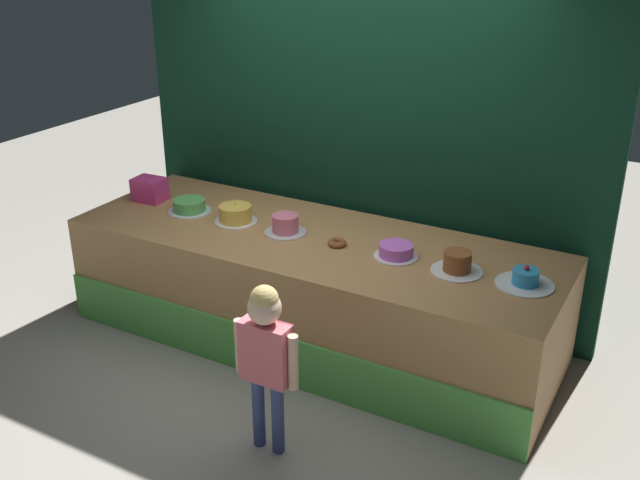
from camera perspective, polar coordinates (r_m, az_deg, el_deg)
The scene contains 12 objects.
ground_plane at distance 4.88m, azimuth -3.92°, elevation -10.53°, with size 12.00×12.00×0.00m, color gray.
stage_platform at distance 5.10m, azimuth -0.57°, elevation -3.82°, with size 3.35×1.17×0.77m.
curtain_backdrop at distance 5.26m, azimuth 3.11°, elevation 10.68°, with size 3.58×0.08×3.12m, color black.
child_figure at distance 3.95m, azimuth -4.20°, elevation -8.22°, with size 0.39×0.18×1.02m.
pink_box at distance 5.71m, azimuth -13.00°, elevation 3.82°, with size 0.23×0.18×0.17m, color #E03889.
donut at distance 4.81m, azimuth 1.33°, elevation -0.21°, with size 0.12×0.12×0.04m, color brown.
cake_far_left at distance 5.44m, azimuth -10.04°, elevation 2.59°, with size 0.31×0.31×0.09m.
cake_left at distance 5.21m, azimuth -6.53°, elevation 1.98°, with size 0.30×0.30×0.18m.
cake_center_left at distance 5.00m, azimuth -2.69°, elevation 1.17°, with size 0.29×0.29×0.13m.
cake_center_right at distance 4.67m, azimuth 5.89°, elevation -0.87°, with size 0.28×0.28×0.09m.
cake_right at distance 4.52m, azimuth 10.53°, elevation -1.79°, with size 0.31×0.31×0.13m.
cake_far_right at distance 4.46m, azimuth 15.55°, elevation -2.95°, with size 0.34×0.34×0.13m.
Camera 1 is at (2.24, -3.36, 2.75)m, focal length 41.50 mm.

